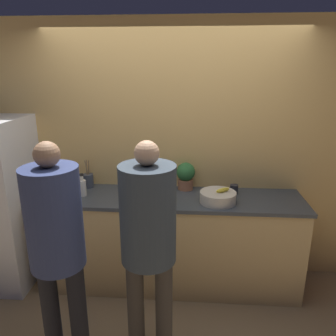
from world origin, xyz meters
name	(u,v)px	position (x,y,z in m)	size (l,w,h in m)	color
ground_plane	(167,304)	(0.00, 0.00, 0.00)	(14.00, 14.00, 0.00)	#8C704C
wall_back	(172,153)	(0.00, 0.67, 1.30)	(5.20, 0.06, 2.60)	#E0B266
counter	(170,240)	(0.00, 0.36, 0.48)	(2.55, 0.65, 0.95)	tan
person_left	(56,236)	(-0.71, -0.63, 1.03)	(0.38, 0.38, 1.70)	black
person_center	(148,231)	(-0.09, -0.51, 1.04)	(0.40, 0.40, 1.69)	#38332D
fruit_bowl	(218,197)	(0.45, 0.24, 1.01)	(0.33, 0.33, 0.14)	beige
utensil_crock	(88,180)	(-0.85, 0.54, 1.03)	(0.10, 0.10, 0.29)	#3D424C
bottle_clear	(82,187)	(-0.84, 0.31, 1.04)	(0.07, 0.07, 0.22)	silver
bottle_dark	(168,196)	(0.00, 0.13, 1.05)	(0.06, 0.06, 0.25)	#333338
cup_white	(59,183)	(-1.17, 0.55, 0.99)	(0.07, 0.07, 0.08)	white
cup_black	(234,189)	(0.62, 0.48, 1.00)	(0.08, 0.08, 0.09)	#28282D
potted_plant	(186,175)	(0.15, 0.56, 1.10)	(0.19, 0.19, 0.28)	#9E6042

